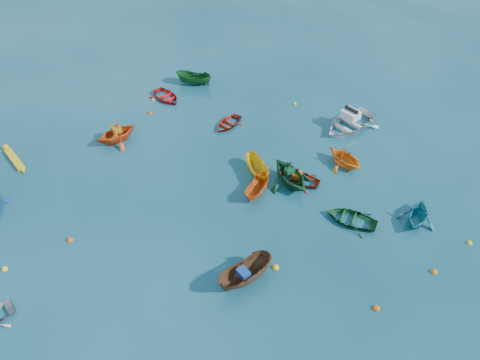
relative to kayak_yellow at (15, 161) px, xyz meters
The scene contains 29 objects.
ground 14.04m from the kayak_yellow, ahead, with size 160.00×160.00×0.00m, color #0A3C4B.
sampan_brown_mid 18.57m from the kayak_yellow, ahead, with size 1.29×3.41×1.32m, color brown.
dinghy_orange_w 6.98m from the kayak_yellow, 55.17° to the left, with size 2.63×3.05×1.60m, color #E35215.
sampan_yellow_mid 16.63m from the kayak_yellow, 31.64° to the left, with size 1.07×2.85×1.10m, color yellow.
dinghy_green_e 22.68m from the kayak_yellow, 21.86° to the left, with size 2.18×3.04×0.63m, color #114C1E.
dinghy_cyan_se 26.49m from the kayak_yellow, 23.91° to the left, with size 2.30×2.67×1.40m, color #167589.
dinghy_red_nw 12.31m from the kayak_yellow, 75.95° to the left, with size 2.07×2.89×0.60m, color red.
sampan_orange_n 16.81m from the kayak_yellow, 24.96° to the left, with size 0.98×2.59×1.00m, color orange.
dinghy_green_n 18.75m from the kayak_yellow, 29.13° to the left, with size 2.90×3.37×1.77m, color #0F431F.
dinghy_red_ne 19.33m from the kayak_yellow, 30.17° to the left, with size 1.98×2.76×0.57m, color #A12A0D.
dinghy_red_far 15.10m from the kayak_yellow, 52.22° to the left, with size 1.85×2.58×0.54m, color red.
dinghy_orange_far 22.47m from the kayak_yellow, 35.12° to the left, with size 2.39×2.77×1.46m, color orange.
sampan_green_far 15.38m from the kayak_yellow, 77.66° to the left, with size 1.13×3.01×1.16m, color #13551D.
kayak_yellow is the anchor object (origin of this frame).
motorboat_white 23.87m from the kayak_yellow, 45.72° to the left, with size 3.31×4.63×1.56m, color white.
tarp_blue_a 18.54m from the kayak_yellow, ahead, with size 0.65×0.49×0.32m, color navy.
tarp_orange_a 7.10m from the kayak_yellow, 55.32° to the left, with size 0.73×0.55×0.35m, color #C67314.
tarp_green_b 18.73m from the kayak_yellow, 29.38° to the left, with size 0.58×0.44×0.28m, color #124929.
tarp_orange_b 19.24m from the kayak_yellow, 30.27° to the left, with size 0.70×0.53×0.34m, color #CE5F15.
buoy_or_a 9.13m from the kayak_yellow, 15.15° to the right, with size 0.38×0.38×0.38m, color #E9590C.
buoy_ye_a 9.57m from the kayak_yellow, 37.29° to the right, with size 0.34×0.34×0.34m, color yellow.
buoy_or_b 25.08m from the kayak_yellow, ahead, with size 0.37×0.37×0.37m, color #EA5E0C.
buoy_ye_b 11.38m from the kayak_yellow, 78.51° to the left, with size 0.32×0.32×0.32m, color yellow.
buoy_or_c 10.22m from the kayak_yellow, 70.50° to the left, with size 0.32×0.32×0.32m, color #CE4E0B.
buoy_ye_c 19.57m from the kayak_yellow, ahead, with size 0.38×0.38×0.38m, color yellow.
buoy_or_d 27.47m from the kayak_yellow, 16.24° to the left, with size 0.38×0.38×0.38m, color orange.
buoy_ye_d 21.03m from the kayak_yellow, 55.87° to the left, with size 0.30×0.30×0.30m, color #FFF11A.
buoy_or_e 25.81m from the kayak_yellow, 46.74° to the left, with size 0.33×0.33×0.33m, color orange.
buoy_ye_e 29.40m from the kayak_yellow, 21.68° to the left, with size 0.33×0.33×0.33m, color yellow.
Camera 1 is at (13.13, -12.97, 20.44)m, focal length 35.00 mm.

